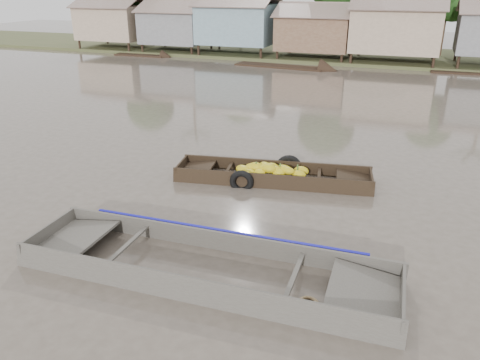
% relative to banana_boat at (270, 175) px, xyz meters
% --- Properties ---
extents(ground, '(120.00, 120.00, 0.00)m').
position_rel_banana_boat_xyz_m(ground, '(-0.45, -3.42, -0.18)').
color(ground, '#524A3F').
rests_on(ground, ground).
extents(riverbank, '(120.00, 12.47, 10.22)m').
position_rel_banana_boat_xyz_m(riverbank, '(2.58, 28.44, 2.89)').
color(riverbank, '#384723').
rests_on(riverbank, ground).
extents(banana_boat, '(6.43, 2.54, 0.88)m').
position_rel_banana_boat_xyz_m(banana_boat, '(0.00, 0.00, 0.00)').
color(banana_boat, black).
rests_on(banana_boat, ground).
extents(viewer_boat, '(8.40, 2.45, 0.67)m').
position_rel_banana_boat_xyz_m(viewer_boat, '(0.27, -5.55, -0.10)').
color(viewer_boat, '#444039').
rests_on(viewer_boat, ground).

